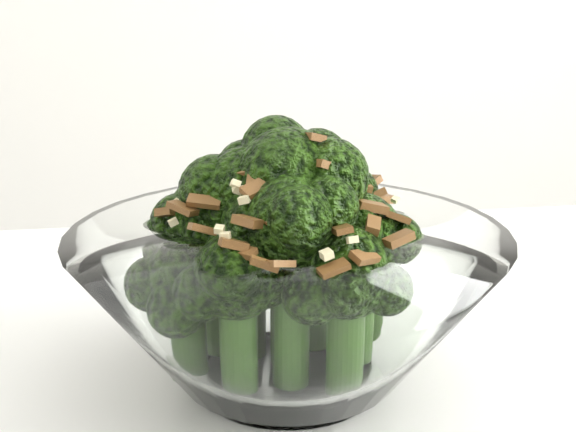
{
  "coord_description": "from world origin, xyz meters",
  "views": [
    {
      "loc": [
        0.03,
        -0.24,
        0.99
      ],
      "look_at": [
        0.06,
        0.22,
        0.85
      ],
      "focal_mm": 55.0,
      "sensor_mm": 36.0,
      "label": 1
    }
  ],
  "objects": [
    {
      "name": "broccoli_dish",
      "position": [
        0.06,
        0.23,
        0.81
      ],
      "size": [
        0.25,
        0.25,
        0.15
      ],
      "color": "white",
      "rests_on": "table"
    }
  ]
}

